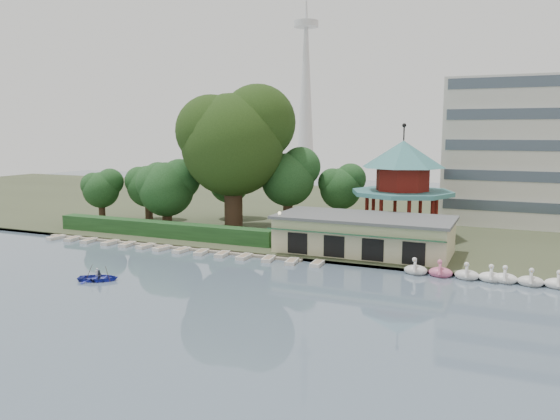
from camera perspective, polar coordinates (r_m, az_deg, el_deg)
The scene contains 14 objects.
ground_plane at distance 44.07m, azimuth -12.02°, elevation -9.42°, with size 220.00×220.00×0.00m, color slate.
shore at distance 90.40m, azimuth 7.50°, elevation -0.09°, with size 220.00×70.00×0.40m, color #424930.
embankment at distance 58.41m, azimuth -2.08°, elevation -4.69°, with size 220.00×0.60×0.30m, color gray.
dock at distance 64.35m, azimuth -11.81°, elevation -3.68°, with size 34.00×1.60×0.24m, color gray.
boathouse at distance 58.86m, azimuth 8.73°, elevation -2.47°, with size 18.60×9.39×3.90m.
pavilion at distance 67.43m, azimuth 12.68°, elevation 3.17°, with size 12.40×12.40×13.50m.
broadcast_tower at distance 187.47m, azimuth 2.73°, elevation 14.63°, with size 8.00×8.00×96.00m.
hedge at distance 68.48m, azimuth -12.29°, elevation -1.96°, with size 30.00×2.00×1.80m, color #214B21.
lamp_post at distance 58.68m, azimuth -0.06°, elevation -1.45°, with size 0.36×0.36×4.28m.
big_tree at distance 70.66m, azimuth -4.76°, elevation 7.54°, with size 14.46×13.47×18.82m.
small_trees at distance 75.45m, azimuth -6.75°, elevation 2.88°, with size 38.90×16.71×10.78m.
swan_boats at distance 52.21m, azimuth 20.66°, elevation -6.53°, with size 14.04×1.96×1.92m.
moored_rowboats at distance 62.14m, azimuth -11.16°, elevation -4.03°, with size 35.40×2.77×0.36m.
rowboat_with_passengers at distance 51.61m, azimuth -18.46°, elevation -6.45°, with size 5.95×5.27×2.01m.
Camera 1 is at (24.75, -33.96, 13.27)m, focal length 35.00 mm.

